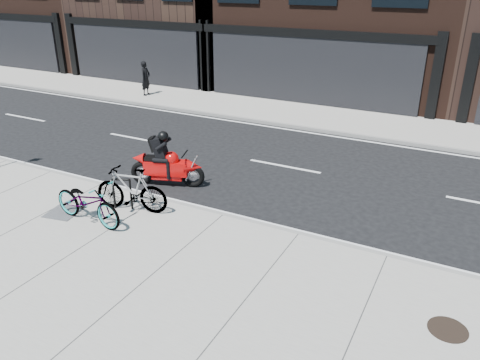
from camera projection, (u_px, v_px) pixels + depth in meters
The scene contains 10 objects.
ground at pixel (257, 190), 13.26m from camera, with size 120.00×120.00×0.00m, color black.
sidewalk_near at pixel (147, 282), 9.18m from camera, with size 60.00×6.00×0.13m, color gray.
sidewalk_far at pixel (338, 119), 19.53m from camera, with size 60.00×3.50×0.13m, color gray.
bike_rack at pixel (122, 191), 11.73m from camera, with size 0.47×0.23×0.83m.
bicycle_front at pixel (87, 202), 11.05m from camera, with size 0.72×2.05×1.08m, color gray.
bicycle_rear at pixel (131, 189), 11.60m from camera, with size 0.54×1.92×1.16m, color gray.
motorcycle at pixel (170, 164), 13.29m from camera, with size 2.12×0.97×1.64m.
pedestrian at pixel (146, 78), 22.89m from camera, with size 0.60×0.39×1.64m, color black.
manhole_cover at pixel (448, 329), 7.84m from camera, with size 0.66×0.66×0.01m, color black.
utility_grate at pixel (63, 212), 11.70m from camera, with size 0.75×0.75×0.01m, color #4E4E51.
Camera 1 is at (5.14, -10.89, 5.59)m, focal length 35.00 mm.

